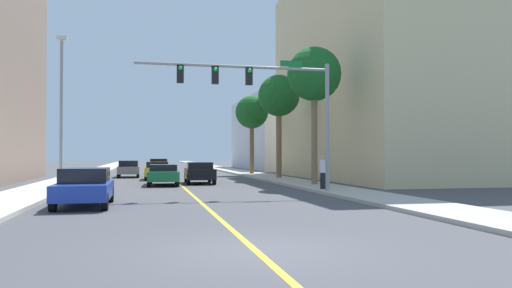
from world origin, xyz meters
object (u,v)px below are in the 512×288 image
at_px(palm_near, 314,75).
at_px(car_gray, 128,169).
at_px(palm_far, 252,113).
at_px(car_yellow, 157,170).
at_px(car_blue, 85,186).
at_px(car_black, 200,172).
at_px(car_green, 163,174).
at_px(traffic_signal_mast, 266,93).
at_px(car_red, 158,166).
at_px(palm_mid, 279,97).
at_px(street_lamp, 61,104).
at_px(pedestrian, 323,172).

distance_m(palm_near, car_gray, 19.99).
distance_m(palm_far, car_yellow, 12.57).
distance_m(car_blue, car_black, 14.92).
distance_m(palm_near, car_green, 11.32).
xyz_separation_m(traffic_signal_mast, car_red, (-4.44, 26.74, -4.16)).
bearing_deg(car_red, car_black, -81.50).
height_order(traffic_signal_mast, car_yellow, traffic_signal_mast).
xyz_separation_m(palm_mid, car_black, (-6.64, -4.08, -5.72)).
xyz_separation_m(palm_mid, car_red, (-8.96, 12.54, -5.68)).
bearing_deg(street_lamp, palm_far, 50.71).
relative_size(palm_near, car_blue, 1.99).
height_order(street_lamp, palm_mid, street_lamp).
distance_m(traffic_signal_mast, car_gray, 22.20).
height_order(palm_far, car_red, palm_far).
relative_size(street_lamp, palm_near, 0.99).
height_order(traffic_signal_mast, car_blue, traffic_signal_mast).
relative_size(street_lamp, car_black, 1.96).
height_order(traffic_signal_mast, palm_mid, palm_mid).
xyz_separation_m(car_yellow, car_blue, (-3.11, -19.59, 0.04)).
bearing_deg(car_green, car_red, 91.77).
relative_size(car_red, car_gray, 1.11).
height_order(car_red, car_green, car_red).
bearing_deg(pedestrian, palm_near, 175.43).
bearing_deg(car_black, pedestrian, -55.96).
xyz_separation_m(car_blue, car_black, (5.79, 13.75, 0.00)).
xyz_separation_m(palm_far, car_red, (-8.66, 3.74, -5.12)).
relative_size(traffic_signal_mast, car_blue, 2.26).
bearing_deg(car_gray, car_green, -78.90).
xyz_separation_m(palm_far, car_black, (-6.35, -12.88, -5.16)).
bearing_deg(street_lamp, car_blue, -75.81).
distance_m(street_lamp, palm_mid, 17.23).
relative_size(palm_near, car_black, 1.98).
bearing_deg(palm_mid, car_blue, -124.87).
xyz_separation_m(car_yellow, car_green, (0.24, -7.20, -0.02)).
xyz_separation_m(traffic_signal_mast, palm_far, (4.22, 23.00, 0.96)).
bearing_deg(car_red, street_lamp, -104.51).
xyz_separation_m(palm_near, car_green, (-8.93, 3.36, -6.10)).
bearing_deg(street_lamp, car_yellow, 62.99).
bearing_deg(palm_far, car_green, -121.66).
bearing_deg(pedestrian, palm_mid, -176.44).
relative_size(palm_mid, car_red, 1.76).
distance_m(palm_near, car_blue, 16.39).
distance_m(car_blue, car_gray, 24.24).
height_order(car_yellow, car_gray, car_gray).
distance_m(palm_near, car_black, 10.04).
bearing_deg(car_red, car_green, -89.83).
height_order(street_lamp, car_black, street_lamp).
bearing_deg(palm_far, pedestrian, -92.09).
height_order(palm_mid, car_yellow, palm_mid).
relative_size(traffic_signal_mast, palm_mid, 1.18).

